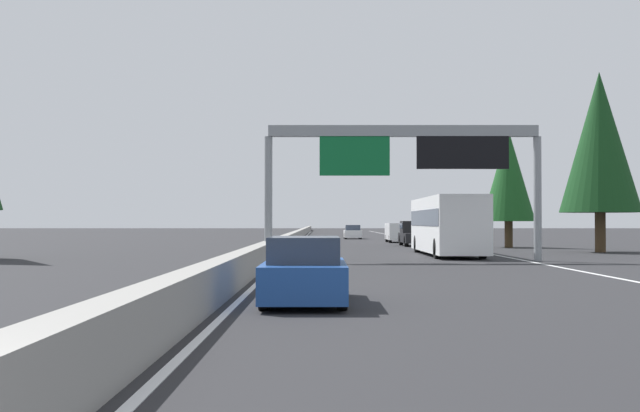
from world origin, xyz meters
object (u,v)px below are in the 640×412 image
(sedan_mid_left, at_px, (353,232))
(sedan_distant_b, at_px, (304,272))
(pickup_mid_center, at_px, (414,234))
(minivan_far_center, at_px, (398,232))
(conifer_right_mid, at_px, (508,175))
(sign_gantry_overhead, at_px, (407,153))
(conifer_right_near, at_px, (600,142))
(bus_near_right, at_px, (447,223))

(sedan_mid_left, bearing_deg, sedan_distant_b, 176.80)
(sedan_distant_b, xyz_separation_m, sedan_mid_left, (66.30, -3.71, 0.00))
(pickup_mid_center, height_order, minivan_far_center, pickup_mid_center)
(conifer_right_mid, bearing_deg, sign_gantry_overhead, 154.45)
(minivan_far_center, relative_size, conifer_right_near, 0.47)
(bus_near_right, distance_m, conifer_right_mid, 14.79)
(sedan_distant_b, distance_m, bus_near_right, 26.05)
(sedan_distant_b, bearing_deg, conifer_right_mid, -19.61)
(bus_near_right, distance_m, minivan_far_center, 26.73)
(pickup_mid_center, xyz_separation_m, sedan_mid_left, (24.38, 3.68, -0.23))
(conifer_right_mid, bearing_deg, bus_near_right, 153.65)
(sign_gantry_overhead, distance_m, conifer_right_mid, 21.39)
(sign_gantry_overhead, bearing_deg, sedan_mid_left, 0.70)
(sedan_distant_b, bearing_deg, pickup_mid_center, -9.99)
(sedan_distant_b, distance_m, conifer_right_mid, 40.52)
(sign_gantry_overhead, distance_m, sedan_mid_left, 47.85)
(minivan_far_center, bearing_deg, conifer_right_mid, -155.16)
(conifer_right_mid, bearing_deg, sedan_mid_left, 19.08)
(minivan_far_center, bearing_deg, sign_gantry_overhead, 175.11)
(sign_gantry_overhead, relative_size, sedan_mid_left, 2.88)
(minivan_far_center, xyz_separation_m, conifer_right_mid, (-13.81, -6.39, 4.13))
(sign_gantry_overhead, xyz_separation_m, sedan_distant_b, (-18.64, 4.29, -4.26))
(conifer_right_near, distance_m, conifer_right_mid, 9.43)
(minivan_far_center, height_order, conifer_right_mid, conifer_right_mid)
(pickup_mid_center, relative_size, sedan_mid_left, 1.27)
(pickup_mid_center, distance_m, sedan_mid_left, 24.65)
(sedan_distant_b, bearing_deg, bus_near_right, -15.89)
(sign_gantry_overhead, xyz_separation_m, conifer_right_near, (10.61, -12.58, 1.57))
(sign_gantry_overhead, distance_m, bus_near_right, 7.70)
(conifer_right_near, bearing_deg, sedan_mid_left, 19.55)
(bus_near_right, xyz_separation_m, conifer_right_near, (4.22, -9.74, 4.79))
(sedan_mid_left, relative_size, minivan_far_center, 0.88)
(bus_near_right, xyz_separation_m, pickup_mid_center, (16.89, -0.26, -0.80))
(minivan_far_center, xyz_separation_m, conifer_right_near, (-22.50, -9.74, 5.56))
(sedan_distant_b, bearing_deg, conifer_right_near, -29.98)
(sign_gantry_overhead, height_order, sedan_distant_b, sign_gantry_overhead)
(bus_near_right, xyz_separation_m, sedan_mid_left, (41.27, 3.41, -1.03))
(bus_near_right, bearing_deg, pickup_mid_center, -0.89)
(minivan_far_center, bearing_deg, sedan_distant_b, 172.16)
(sign_gantry_overhead, bearing_deg, pickup_mid_center, -7.57)
(sedan_mid_left, height_order, conifer_right_near, conifer_right_near)
(sedan_distant_b, relative_size, conifer_right_near, 0.41)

